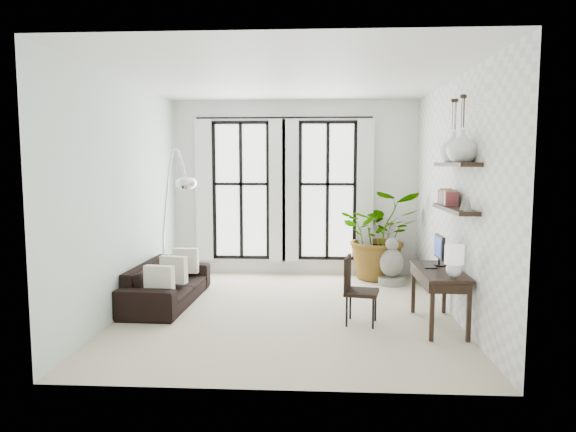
# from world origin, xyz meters

# --- Properties ---
(floor) EXTENTS (5.00, 5.00, 0.00)m
(floor) POSITION_xyz_m (0.00, 0.00, 0.00)
(floor) COLOR beige
(floor) RESTS_ON ground
(ceiling) EXTENTS (5.00, 5.00, 0.00)m
(ceiling) POSITION_xyz_m (0.00, 0.00, 3.20)
(ceiling) COLOR white
(ceiling) RESTS_ON wall_back
(wall_left) EXTENTS (0.00, 5.00, 5.00)m
(wall_left) POSITION_xyz_m (-2.25, 0.00, 1.60)
(wall_left) COLOR silver
(wall_left) RESTS_ON floor
(wall_right) EXTENTS (0.00, 5.00, 5.00)m
(wall_right) POSITION_xyz_m (2.25, 0.00, 1.60)
(wall_right) COLOR white
(wall_right) RESTS_ON floor
(wall_back) EXTENTS (4.50, 0.00, 4.50)m
(wall_back) POSITION_xyz_m (0.00, 2.50, 1.60)
(wall_back) COLOR white
(wall_back) RESTS_ON floor
(windows) EXTENTS (3.26, 0.13, 2.65)m
(windows) POSITION_xyz_m (-0.20, 2.43, 1.56)
(windows) COLOR white
(windows) RESTS_ON wall_back
(wall_shelves) EXTENTS (0.25, 1.30, 0.60)m
(wall_shelves) POSITION_xyz_m (2.11, -0.52, 1.73)
(wall_shelves) COLOR black
(wall_shelves) RESTS_ON wall_right
(sofa) EXTENTS (0.87, 2.07, 0.60)m
(sofa) POSITION_xyz_m (-1.80, 0.35, 0.30)
(sofa) COLOR black
(sofa) RESTS_ON floor
(throw_pillows) EXTENTS (0.40, 1.52, 0.40)m
(throw_pillows) POSITION_xyz_m (-1.70, 0.35, 0.50)
(throw_pillows) COLOR beige
(throw_pillows) RESTS_ON sofa
(plant) EXTENTS (1.44, 1.25, 1.59)m
(plant) POSITION_xyz_m (1.53, 2.12, 0.80)
(plant) COLOR #2D7228
(plant) RESTS_ON floor
(desk) EXTENTS (0.52, 1.24, 1.13)m
(desk) POSITION_xyz_m (1.95, -0.61, 0.69)
(desk) COLOR black
(desk) RESTS_ON floor
(desk_chair) EXTENTS (0.49, 0.49, 0.87)m
(desk_chair) POSITION_xyz_m (0.91, -0.49, 0.50)
(desk_chair) COLOR black
(desk_chair) RESTS_ON floor
(arc_lamp) EXTENTS (0.73, 0.46, 2.30)m
(arc_lamp) POSITION_xyz_m (-1.69, 0.46, 1.60)
(arc_lamp) COLOR silver
(arc_lamp) RESTS_ON floor
(buddha) EXTENTS (0.45, 0.45, 0.80)m
(buddha) POSITION_xyz_m (1.68, 1.66, 0.34)
(buddha) COLOR gray
(buddha) RESTS_ON floor
(vase_a) EXTENTS (0.37, 0.37, 0.38)m
(vase_a) POSITION_xyz_m (2.11, -0.81, 2.27)
(vase_a) COLOR white
(vase_a) RESTS_ON shelf_upper
(vase_b) EXTENTS (0.37, 0.37, 0.38)m
(vase_b) POSITION_xyz_m (2.11, -0.41, 2.27)
(vase_b) COLOR white
(vase_b) RESTS_ON shelf_upper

